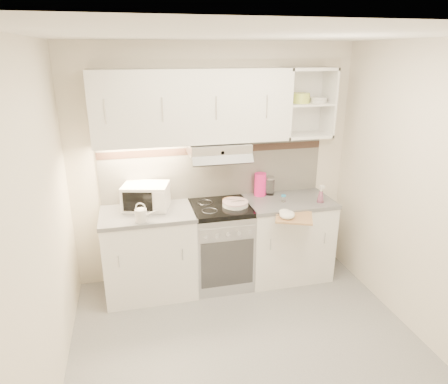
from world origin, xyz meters
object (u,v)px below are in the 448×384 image
object	(u,v)px
plate_stack	(235,203)
spray_bottle	(321,195)
electric_range	(221,245)
microwave	(146,196)
watering_can	(142,215)
glass_jar	(270,186)
pink_pitcher	(260,184)
cutting_board	(294,217)

from	to	relation	value
plate_stack	spray_bottle	xyz separation A→B (m)	(0.90, -0.11, 0.05)
electric_range	plate_stack	bearing A→B (deg)	-15.91
microwave	watering_can	bearing A→B (deg)	-85.54
microwave	glass_jar	xyz separation A→B (m)	(1.35, 0.09, -0.03)
watering_can	plate_stack	xyz separation A→B (m)	(0.95, 0.18, -0.04)
microwave	spray_bottle	xyz separation A→B (m)	(1.79, -0.26, -0.05)
microwave	pink_pitcher	size ratio (longest dim) A/B	2.02
microwave	glass_jar	world-z (taller)	microwave
electric_range	cutting_board	size ratio (longest dim) A/B	2.57
microwave	cutting_board	distance (m)	1.49
watering_can	cutting_board	distance (m)	1.46
microwave	glass_jar	bearing A→B (deg)	18.77
watering_can	plate_stack	size ratio (longest dim) A/B	0.81
pink_pitcher	glass_jar	bearing A→B (deg)	-18.77
glass_jar	spray_bottle	bearing A→B (deg)	-38.85
watering_can	spray_bottle	distance (m)	1.85
electric_range	spray_bottle	distance (m)	1.18
spray_bottle	cutting_board	bearing A→B (deg)	-149.74
watering_can	glass_jar	distance (m)	1.47
microwave	plate_stack	bearing A→B (deg)	5.24
watering_can	glass_jar	size ratio (longest dim) A/B	1.09
glass_jar	cutting_board	world-z (taller)	glass_jar
glass_jar	spray_bottle	xyz separation A→B (m)	(0.44, -0.35, -0.02)
pink_pitcher	cutting_board	size ratio (longest dim) A/B	0.72
glass_jar	spray_bottle	distance (m)	0.56
spray_bottle	glass_jar	bearing A→B (deg)	139.48
cutting_board	plate_stack	bearing A→B (deg)	167.11
spray_bottle	microwave	bearing A→B (deg)	169.92
plate_stack	spray_bottle	distance (m)	0.91
electric_range	pink_pitcher	xyz separation A→B (m)	(0.49, 0.20, 0.58)
pink_pitcher	spray_bottle	size ratio (longest dim) A/B	1.27
electric_range	spray_bottle	world-z (taller)	spray_bottle
electric_range	cutting_board	distance (m)	0.87
watering_can	pink_pitcher	bearing A→B (deg)	32.29
cutting_board	spray_bottle	bearing A→B (deg)	54.98
cutting_board	microwave	bearing A→B (deg)	-177.29
microwave	glass_jar	distance (m)	1.35
plate_stack	cutting_board	world-z (taller)	plate_stack
glass_jar	spray_bottle	size ratio (longest dim) A/B	0.99
electric_range	microwave	bearing A→B (deg)	171.43
electric_range	watering_can	bearing A→B (deg)	-164.61
electric_range	microwave	distance (m)	0.95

